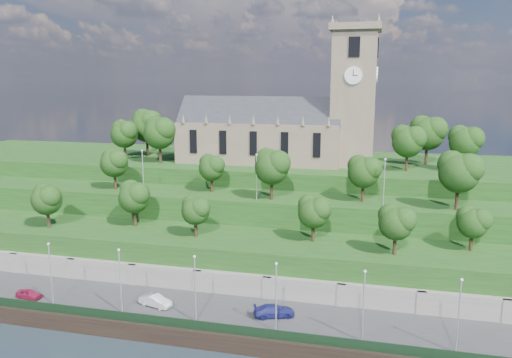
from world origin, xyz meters
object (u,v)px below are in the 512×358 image
(church, at_px, (284,125))
(car_left, at_px, (29,294))
(car_right, at_px, (274,311))
(car_middle, at_px, (156,301))

(church, height_order, car_left, church)
(church, bearing_deg, car_right, -81.08)
(car_middle, bearing_deg, car_right, -72.39)
(church, height_order, car_right, church)
(church, bearing_deg, car_middle, -103.13)
(car_left, height_order, car_middle, car_middle)
(car_left, bearing_deg, car_right, -80.53)
(church, xyz_separation_m, car_middle, (-9.48, -40.62, -19.77))
(car_middle, bearing_deg, car_left, 110.67)
(car_left, distance_m, car_middle, 17.87)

